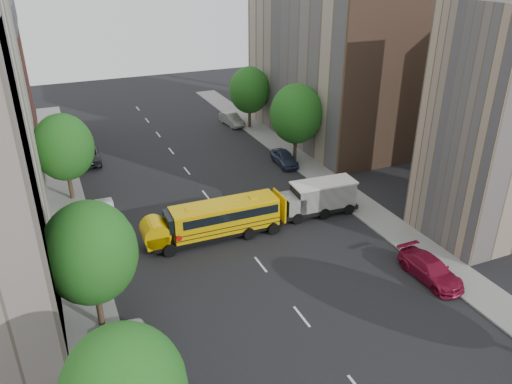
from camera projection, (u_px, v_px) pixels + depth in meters
ground at (250, 250)px, 36.29m from camera, size 120.00×120.00×0.00m
sidewalk_left at (77, 250)px, 36.25m from camera, size 3.00×80.00×0.12m
sidewalk_right at (346, 194)px, 44.54m from camera, size 3.00×80.00×0.12m
lane_markings at (206, 195)px, 44.55m from camera, size 0.15×64.00×0.01m
building_right_near at (507, 125)px, 35.38m from camera, size 10.00×7.00×17.00m
building_right_far at (328, 58)px, 55.40m from camera, size 10.00×22.00×18.00m
building_right_sidewall at (390, 79)px, 46.31m from camera, size 10.10×0.30×18.00m
street_tree_1 at (90, 253)px, 26.88m from camera, size 5.12×5.12×7.90m
street_tree_2 at (64, 147)px, 41.80m from camera, size 4.99×4.99×7.71m
street_tree_4 at (296, 114)px, 49.62m from camera, size 5.25×5.25×8.10m
street_tree_5 at (249, 90)px, 59.70m from camera, size 4.86×4.86×7.51m
school_bus at (215, 219)px, 37.26m from camera, size 10.19×2.65×2.86m
safari_truck at (318, 197)px, 40.79m from camera, size 6.68×2.80×2.80m
parked_car_0 at (136, 345)px, 26.47m from camera, size 2.07×4.66×1.56m
parked_car_1 at (105, 209)px, 40.72m from camera, size 1.64×4.15×1.34m
parked_car_2 at (86, 155)px, 51.21m from camera, size 2.79×5.74×1.57m
parked_car_3 at (430, 269)px, 32.85m from camera, size 2.10×5.04×1.46m
parked_car_4 at (284, 158)px, 50.64m from camera, size 2.00×4.42×1.47m
parked_car_5 at (232, 119)px, 62.41m from camera, size 2.00×4.59×1.47m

